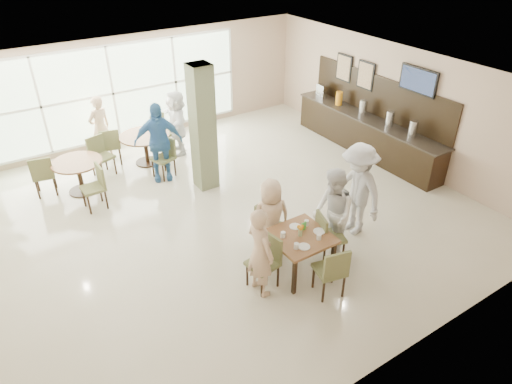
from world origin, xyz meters
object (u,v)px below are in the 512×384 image
teen_right (333,214)px  round_table_left (78,169)px  round_table_right (145,141)px  adult_b (177,122)px  buffet_counter (366,132)px  adult_standing (100,128)px  teen_far (271,218)px  teen_left (260,252)px  teen_standing (357,190)px  adult_a (158,142)px  main_table (300,240)px

teen_right → round_table_left: bearing=-123.7°
round_table_right → adult_b: (0.92, 0.12, 0.23)m
adult_b → round_table_left: bearing=-59.1°
buffet_counter → adult_standing: bearing=150.1°
buffet_counter → teen_far: size_ratio=3.14×
teen_left → teen_right: teen_right is taller
buffet_counter → teen_left: buffet_counter is taller
round_table_left → round_table_right: (1.75, 0.52, 0.03)m
teen_left → teen_standing: (2.45, 0.41, 0.13)m
round_table_right → adult_a: (-0.00, -0.94, 0.34)m
buffet_counter → adult_a: (-5.02, 1.54, 0.38)m
teen_far → adult_a: bearing=-67.3°
teen_far → round_table_left: bearing=-46.6°
round_table_left → round_table_right: bearing=16.6°
main_table → teen_left: teen_left is taller
teen_far → adult_b: adult_b is taller
teen_far → adult_a: (-0.58, 3.64, 0.18)m
round_table_right → teen_far: (0.57, -4.58, 0.15)m
teen_right → adult_b: teen_right is taller
main_table → round_table_right: size_ratio=0.80×
main_table → teen_standing: size_ratio=0.52×
adult_a → adult_standing: (-0.80, 1.80, -0.11)m
buffet_counter → teen_left: size_ratio=2.94×
teen_left → adult_b: (1.07, 5.45, 0.03)m
teen_left → main_table: bearing=-89.0°
teen_left → round_table_right: bearing=-3.8°
teen_standing → adult_standing: 6.56m
teen_right → adult_a: size_ratio=0.91×
main_table → adult_a: bearing=99.0°
round_table_left → adult_b: (2.67, 0.64, 0.26)m
round_table_left → buffet_counter: size_ratio=0.23×
round_table_right → buffet_counter: (5.01, -2.49, -0.04)m
teen_far → adult_a: adult_a is taller
adult_standing → adult_a: bearing=93.9°
teen_left → teen_standing: teen_standing is taller
teen_far → adult_standing: size_ratio=0.92×
buffet_counter → main_table: bearing=-147.1°
round_table_right → teen_standing: teen_standing is taller
round_table_left → teen_far: bearing=-60.3°
teen_standing → adult_b: size_ratio=1.12×
teen_right → round_table_right: bearing=-142.4°
round_table_right → adult_a: bearing=-90.3°
round_table_right → teen_far: 4.62m
teen_right → adult_b: size_ratio=1.03×
main_table → buffet_counter: bearing=32.9°
buffet_counter → teen_standing: (-2.71, -2.43, 0.38)m
teen_right → adult_b: bearing=-152.4°
adult_b → adult_standing: bearing=-95.6°
round_table_left → adult_a: adult_a is taller
round_table_right → teen_left: teen_left is taller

